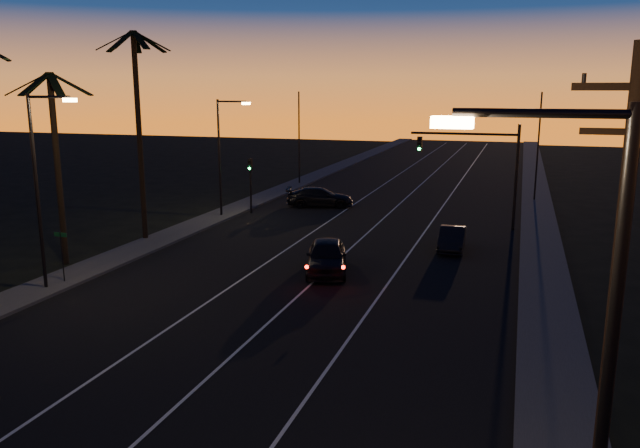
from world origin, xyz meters
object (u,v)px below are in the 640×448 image
(utility_pole, at_px, (616,295))
(right_car, at_px, (452,239))
(cross_car, at_px, (320,197))
(signal_mast, at_px, (480,157))
(lead_car, at_px, (327,256))

(utility_pole, relative_size, right_car, 2.44)
(cross_car, bearing_deg, right_car, -42.98)
(utility_pole, distance_m, right_car, 24.41)
(signal_mast, distance_m, cross_car, 13.78)
(utility_pole, distance_m, signal_mast, 30.33)
(cross_car, bearing_deg, lead_car, -71.01)
(signal_mast, relative_size, right_car, 1.73)
(signal_mast, distance_m, right_car, 7.86)
(lead_car, xyz_separation_m, right_car, (5.60, 6.57, -0.18))
(lead_car, bearing_deg, right_car, 49.53)
(right_car, bearing_deg, lead_car, -130.47)
(cross_car, bearing_deg, utility_pole, -63.56)
(signal_mast, relative_size, cross_car, 1.25)
(right_car, bearing_deg, cross_car, 137.02)
(right_car, xyz_separation_m, cross_car, (-11.58, 10.79, 0.10))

